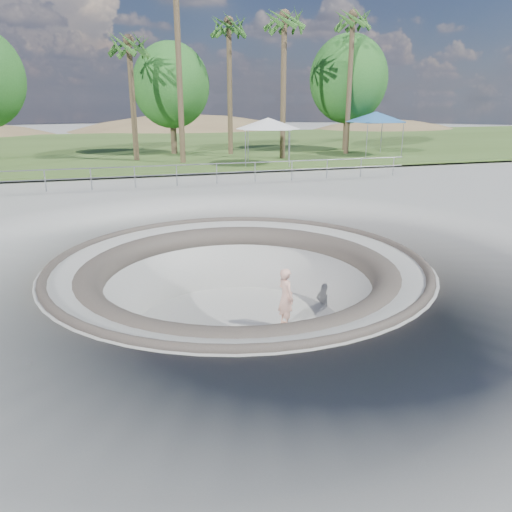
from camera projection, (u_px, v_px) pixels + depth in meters
name	position (u px, v px, depth m)	size (l,w,h in m)	color
ground	(239.00, 262.00, 13.61)	(180.00, 180.00, 0.00)	#999994
skate_bowl	(239.00, 323.00, 14.16)	(14.00, 14.00, 4.10)	#999994
grass_strip	(143.00, 146.00, 44.63)	(180.00, 36.00, 0.12)	#3A5421
distant_hills	(162.00, 184.00, 69.02)	(103.20, 45.00, 28.60)	brown
safety_railing	(177.00, 175.00, 24.37)	(25.00, 0.06, 1.03)	gray
skateboard	(285.00, 326.00, 13.99)	(0.76, 0.23, 0.08)	brown
skater	(286.00, 298.00, 13.73)	(0.61, 0.40, 1.68)	#E4A993
canopy_white	(268.00, 124.00, 31.02)	(5.35, 5.35, 2.86)	gray
canopy_blue	(376.00, 117.00, 36.29)	(6.13, 6.13, 3.09)	gray
palm_b	(129.00, 47.00, 31.71)	(2.60, 2.60, 8.45)	brown
palm_d	(229.00, 30.00, 35.06)	(2.60, 2.60, 10.08)	brown
palm_e	(284.00, 24.00, 32.30)	(2.60, 2.60, 10.04)	brown
palm_f	(353.00, 24.00, 35.25)	(2.60, 2.60, 10.55)	brown
bushy_tree_mid	(171.00, 86.00, 36.41)	(5.60, 5.09, 8.07)	brown
bushy_tree_right	(349.00, 79.00, 39.08)	(6.19, 5.63, 8.93)	brown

